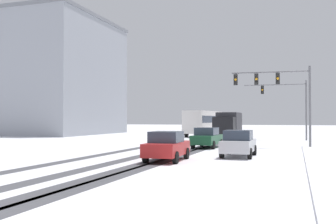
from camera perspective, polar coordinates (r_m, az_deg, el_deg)
The scene contains 12 objects.
wheel_track_left_lane at distance 22.02m, azimuth 0.12°, elevation -7.01°, with size 0.92×30.24×0.01m, color #4C4C51.
wheel_track_right_lane at distance 22.23m, azimuth -1.50°, elevation -6.95°, with size 0.91×30.24×0.01m, color #4C4C51.
wheel_track_center at distance 24.07m, azimuth -11.45°, elevation -6.48°, with size 0.87×30.24×0.01m, color #4C4C51.
wheel_track_oncoming at distance 22.85m, azimuth -5.46°, elevation -6.79°, with size 0.89×30.24×0.01m, color #4C4C51.
traffic_signal_far_right at distance 44.51m, azimuth 17.21°, elevation 1.79°, with size 6.67×0.59×6.50m.
traffic_signal_near_right at distance 32.50m, azimuth 15.77°, elevation 3.40°, with size 6.17×0.72×6.50m.
car_dark_green_lead at distance 31.23m, azimuth 5.75°, elevation -3.75°, with size 1.96×4.17×1.62m.
car_silver_second at distance 24.10m, azimuth 10.31°, elevation -4.54°, with size 1.84×4.10×1.62m.
car_red_third at distance 21.37m, azimuth -0.17°, elevation -5.01°, with size 2.00×4.18×1.62m.
bus_oncoming at distance 52.90m, azimuth 5.25°, elevation -1.38°, with size 3.06×11.11×3.38m.
box_truck_delivery at distance 42.93m, azimuth 8.82°, elevation -1.92°, with size 2.41×7.44×3.02m.
office_building_far_left_block at distance 64.99m, azimuth -18.41°, elevation 4.81°, with size 22.03×19.60×17.74m.
Camera 1 is at (8.70, -7.06, 2.28)m, focal length 41.58 mm.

